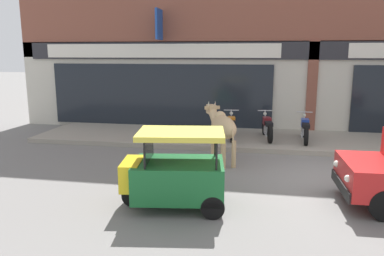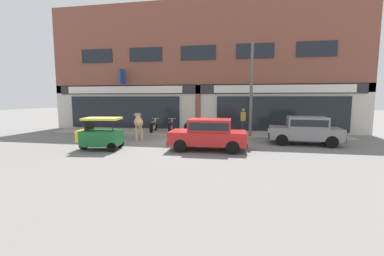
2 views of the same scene
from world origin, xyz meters
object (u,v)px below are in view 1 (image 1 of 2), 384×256
object	(u,v)px
cow	(222,127)
auto_rickshaw	(175,175)
motorcycle_1	(267,127)
motorcycle_0	(231,127)
motorcycle_2	(305,129)

from	to	relation	value
cow	auto_rickshaw	xyz separation A→B (m)	(-0.59, -3.21, -0.35)
cow	motorcycle_1	size ratio (longest dim) A/B	1.10
cow	motorcycle_1	world-z (taller)	cow
auto_rickshaw	motorcycle_1	xyz separation A→B (m)	(1.85, 5.72, -0.12)
auto_rickshaw	motorcycle_0	distance (m)	5.65
cow	auto_rickshaw	world-z (taller)	cow
cow	motorcycle_2	xyz separation A→B (m)	(2.46, 2.42, -0.47)
cow	motorcycle_0	distance (m)	2.44
cow	motorcycle_2	distance (m)	3.48
motorcycle_1	motorcycle_2	distance (m)	1.20
motorcycle_0	motorcycle_2	xyz separation A→B (m)	(2.38, 0.02, 0.00)
motorcycle_0	motorcycle_2	size ratio (longest dim) A/B	1.00
cow	auto_rickshaw	distance (m)	3.28
motorcycle_2	motorcycle_1	bearing A→B (deg)	175.37
auto_rickshaw	motorcycle_2	xyz separation A→B (m)	(3.05, 5.63, -0.12)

